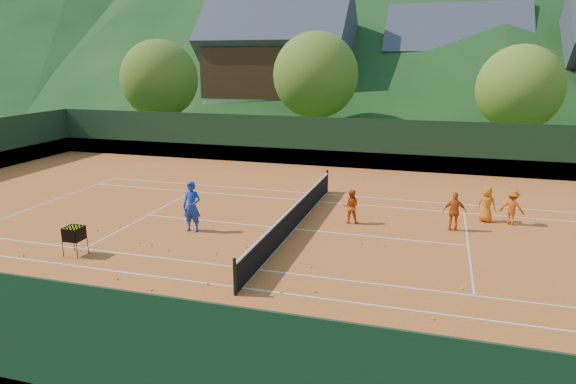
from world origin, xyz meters
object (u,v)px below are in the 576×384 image
(ball_hopper, at_px, (74,234))
(student_a, at_px, (351,206))
(tennis_net, at_px, (294,217))
(chalet_left, at_px, (279,67))
(student_b, at_px, (454,212))
(student_c, at_px, (487,204))
(student_d, at_px, (512,207))
(chalet_mid, at_px, (453,74))
(coach, at_px, (192,207))

(ball_hopper, bearing_deg, student_a, 36.55)
(tennis_net, distance_m, chalet_left, 32.04)
(student_a, distance_m, ball_hopper, 10.25)
(student_b, xyz_separation_m, student_c, (1.27, 1.53, -0.03))
(student_a, distance_m, student_c, 5.49)
(student_c, bearing_deg, tennis_net, 43.27)
(student_d, height_order, chalet_mid, chalet_mid)
(student_b, bearing_deg, student_c, -134.85)
(coach, xyz_separation_m, chalet_mid, (9.64, 35.34, 3.99))
(student_a, height_order, tennis_net, student_a)
(student_b, distance_m, chalet_mid, 32.68)
(ball_hopper, xyz_separation_m, chalet_mid, (12.27, 38.70, 4.22))
(student_d, bearing_deg, coach, 37.30)
(student_b, bearing_deg, student_d, -152.12)
(student_c, xyz_separation_m, ball_hopper, (-13.45, -7.83, 0.03))
(chalet_mid, bearing_deg, tennis_net, -100.01)
(student_a, bearing_deg, ball_hopper, 32.50)
(tennis_net, bearing_deg, student_c, 23.52)
(coach, bearing_deg, tennis_net, 18.40)
(chalet_left, xyz_separation_m, chalet_mid, (16.00, 4.00, -0.66))
(student_a, height_order, ball_hopper, student_a)
(tennis_net, bearing_deg, chalet_left, 108.43)
(student_c, bearing_deg, chalet_mid, -68.07)
(chalet_left, height_order, chalet_mid, chalet_left)
(student_b, xyz_separation_m, tennis_net, (-5.91, -1.59, -0.25))
(chalet_left, bearing_deg, ball_hopper, -83.86)
(chalet_left, bearing_deg, student_a, -67.30)
(coach, height_order, student_a, coach)
(ball_hopper, height_order, chalet_left, chalet_left)
(chalet_left, bearing_deg, student_d, -56.11)
(chalet_mid, bearing_deg, ball_hopper, -107.59)
(coach, height_order, student_b, coach)
(ball_hopper, distance_m, chalet_mid, 40.82)
(coach, xyz_separation_m, student_a, (5.60, 2.74, -0.28))
(coach, distance_m, student_b, 9.99)
(coach, height_order, student_d, coach)
(coach, bearing_deg, chalet_left, 99.71)
(coach, xyz_separation_m, chalet_left, (-6.36, 31.34, 4.65))
(student_c, relative_size, ball_hopper, 1.43)
(student_a, bearing_deg, student_b, 178.68)
(tennis_net, height_order, chalet_left, chalet_left)
(student_b, distance_m, tennis_net, 6.12)
(coach, bearing_deg, student_a, 24.29)
(student_b, relative_size, chalet_left, 0.11)
(student_b, height_order, ball_hopper, student_b)
(student_b, distance_m, chalet_left, 32.92)
(chalet_mid, bearing_deg, chalet_left, -165.96)
(tennis_net, bearing_deg, coach, -159.83)
(chalet_left, bearing_deg, chalet_mid, 14.04)
(coach, xyz_separation_m, ball_hopper, (-2.63, -3.37, -0.23))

